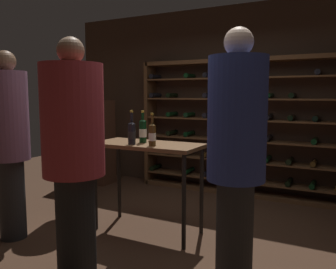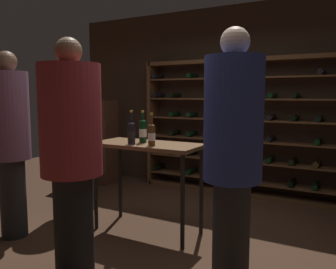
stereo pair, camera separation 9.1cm
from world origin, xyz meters
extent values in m
plane|color=#472D1E|center=(0.00, 0.00, 0.00)|extent=(10.29, 10.29, 0.00)
cube|color=#3D2B1E|center=(0.00, 2.14, 1.44)|extent=(5.87, 0.10, 2.88)
cube|color=brown|center=(-1.41, 1.93, 1.02)|extent=(0.06, 0.32, 2.05)
cube|color=brown|center=(0.11, 1.93, 2.02)|extent=(3.04, 0.32, 0.06)
cube|color=brown|center=(0.11, 1.93, 0.03)|extent=(3.04, 0.32, 0.06)
cube|color=brown|center=(0.11, 1.93, 0.22)|extent=(2.96, 0.32, 0.02)
cylinder|color=black|center=(-1.31, 1.93, 0.27)|extent=(0.08, 0.30, 0.08)
cylinder|color=black|center=(-0.68, 1.93, 0.27)|extent=(0.08, 0.30, 0.08)
cylinder|color=black|center=(-0.36, 1.93, 0.27)|extent=(0.08, 0.30, 0.08)
cylinder|color=#4C3314|center=(-0.05, 1.93, 0.27)|extent=(0.08, 0.30, 0.08)
cylinder|color=#4C3314|center=(0.27, 1.93, 0.27)|extent=(0.08, 0.30, 0.08)
cylinder|color=black|center=(0.90, 1.93, 0.27)|extent=(0.08, 0.30, 0.08)
cylinder|color=black|center=(1.21, 1.93, 0.27)|extent=(0.08, 0.30, 0.08)
cube|color=brown|center=(0.11, 1.93, 0.53)|extent=(2.96, 0.32, 0.02)
cylinder|color=#4C3314|center=(-0.99, 1.93, 0.58)|extent=(0.08, 0.30, 0.08)
cylinder|color=black|center=(-0.68, 1.93, 0.58)|extent=(0.08, 0.30, 0.08)
cylinder|color=#4C3314|center=(-0.36, 1.93, 0.58)|extent=(0.08, 0.30, 0.08)
cylinder|color=black|center=(0.27, 1.93, 0.58)|extent=(0.08, 0.30, 0.08)
cylinder|color=black|center=(0.58, 1.93, 0.58)|extent=(0.08, 0.30, 0.08)
cylinder|color=black|center=(0.90, 1.93, 0.58)|extent=(0.08, 0.30, 0.08)
cylinder|color=#4C3314|center=(1.21, 1.93, 0.58)|extent=(0.08, 0.30, 0.08)
cube|color=brown|center=(0.11, 1.93, 0.84)|extent=(2.96, 0.32, 0.02)
cylinder|color=black|center=(-0.99, 1.93, 0.89)|extent=(0.08, 0.30, 0.08)
cylinder|color=black|center=(-0.68, 1.93, 0.89)|extent=(0.08, 0.30, 0.08)
cylinder|color=black|center=(-0.05, 1.93, 0.89)|extent=(0.08, 0.30, 0.08)
cylinder|color=black|center=(0.27, 1.93, 0.89)|extent=(0.08, 0.30, 0.08)
cylinder|color=black|center=(0.58, 1.93, 0.89)|extent=(0.08, 0.30, 0.08)
cylinder|color=black|center=(1.21, 1.93, 0.89)|extent=(0.08, 0.30, 0.08)
cube|color=brown|center=(0.11, 1.93, 1.14)|extent=(2.96, 0.32, 0.02)
cylinder|color=black|center=(-0.99, 1.93, 1.20)|extent=(0.08, 0.30, 0.08)
cylinder|color=black|center=(-0.68, 1.93, 1.20)|extent=(0.08, 0.30, 0.08)
cylinder|color=black|center=(-0.36, 1.93, 1.20)|extent=(0.08, 0.30, 0.08)
cylinder|color=black|center=(-0.05, 1.93, 1.20)|extent=(0.08, 0.30, 0.08)
cylinder|color=black|center=(0.27, 1.93, 1.20)|extent=(0.08, 0.30, 0.08)
cylinder|color=black|center=(0.58, 1.93, 1.20)|extent=(0.08, 0.30, 0.08)
cylinder|color=black|center=(0.90, 1.93, 1.20)|extent=(0.08, 0.30, 0.08)
cylinder|color=black|center=(1.21, 1.93, 1.20)|extent=(0.08, 0.30, 0.08)
cube|color=brown|center=(0.11, 1.93, 1.45)|extent=(2.96, 0.32, 0.02)
cylinder|color=black|center=(-1.31, 1.93, 1.51)|extent=(0.08, 0.30, 0.08)
cylinder|color=black|center=(-0.99, 1.93, 1.51)|extent=(0.08, 0.30, 0.08)
cylinder|color=black|center=(-0.36, 1.93, 1.51)|extent=(0.08, 0.30, 0.08)
cylinder|color=black|center=(-0.05, 1.93, 1.51)|extent=(0.08, 0.30, 0.08)
cylinder|color=black|center=(0.27, 1.93, 1.51)|extent=(0.08, 0.30, 0.08)
cylinder|color=black|center=(0.58, 1.93, 1.51)|extent=(0.08, 0.30, 0.08)
cylinder|color=black|center=(0.90, 1.93, 1.51)|extent=(0.08, 0.30, 0.08)
cube|color=brown|center=(0.11, 1.93, 1.76)|extent=(2.96, 0.32, 0.02)
cylinder|color=black|center=(-1.31, 1.93, 1.82)|extent=(0.08, 0.30, 0.08)
cylinder|color=black|center=(-0.68, 1.93, 1.82)|extent=(0.08, 0.30, 0.08)
cylinder|color=black|center=(-0.36, 1.93, 1.82)|extent=(0.08, 0.30, 0.08)
cylinder|color=black|center=(-0.05, 1.93, 1.82)|extent=(0.08, 0.30, 0.08)
cylinder|color=black|center=(0.27, 1.93, 1.82)|extent=(0.08, 0.30, 0.08)
cylinder|color=black|center=(1.21, 1.93, 1.82)|extent=(0.08, 0.30, 0.08)
cube|color=brown|center=(-0.32, 0.02, 0.97)|extent=(1.20, 0.55, 0.04)
cylinder|color=black|center=(-0.87, -0.20, 0.48)|extent=(0.04, 0.04, 0.95)
cylinder|color=black|center=(0.23, -0.20, 0.48)|extent=(0.04, 0.04, 0.95)
cylinder|color=black|center=(-0.87, 0.25, 0.48)|extent=(0.04, 0.04, 0.95)
cylinder|color=black|center=(0.23, 0.25, 0.48)|extent=(0.04, 0.04, 0.95)
cylinder|color=#272727|center=(-1.49, -0.80, 0.42)|extent=(0.27, 0.27, 0.84)
cylinder|color=#7A516B|center=(-1.49, -0.80, 1.30)|extent=(0.41, 0.41, 0.91)
sphere|color=brown|center=(-1.49, -0.80, 1.85)|extent=(0.22, 0.22, 0.22)
cylinder|color=#272727|center=(0.87, -0.63, 0.43)|extent=(0.29, 0.29, 0.87)
cylinder|color=#2D3D8C|center=(0.87, -0.63, 1.34)|extent=(0.44, 0.44, 0.94)
sphere|color=beige|center=(0.87, -0.63, 1.90)|extent=(0.22, 0.22, 0.22)
cylinder|color=black|center=(-0.39, -1.03, 0.43)|extent=(0.33, 0.33, 0.85)
cylinder|color=#9E2D33|center=(-0.39, -1.03, 1.31)|extent=(0.51, 0.51, 0.92)
sphere|color=brown|center=(-0.39, -1.03, 1.87)|extent=(0.22, 0.22, 0.22)
cylinder|color=#2C2C2C|center=(-1.44, 0.17, 0.40)|extent=(0.32, 0.32, 0.80)
cylinder|color=#7A516B|center=(-1.44, 0.17, 1.24)|extent=(0.49, 0.49, 0.87)
sphere|color=#AD7A5B|center=(-1.44, 0.17, 1.76)|extent=(0.20, 0.20, 0.20)
cube|color=#4C2D1E|center=(-2.16, 1.47, 0.71)|extent=(0.44, 0.36, 1.42)
cylinder|color=#4C3314|center=(-0.17, -0.12, 1.10)|extent=(0.07, 0.07, 0.21)
cone|color=#4C3314|center=(-0.17, -0.12, 1.22)|extent=(0.07, 0.07, 0.03)
cylinder|color=#4C3314|center=(-0.17, -0.12, 1.27)|extent=(0.03, 0.03, 0.08)
cylinder|color=#B7932D|center=(-0.17, -0.12, 1.32)|extent=(0.03, 0.03, 0.02)
cylinder|color=silver|center=(-0.17, -0.12, 1.09)|extent=(0.08, 0.08, 0.08)
cylinder|color=black|center=(-0.41, -0.13, 1.10)|extent=(0.08, 0.08, 0.22)
cone|color=black|center=(-0.41, -0.13, 1.23)|extent=(0.08, 0.08, 0.03)
cylinder|color=black|center=(-0.41, -0.13, 1.29)|extent=(0.03, 0.03, 0.10)
cylinder|color=#B7932D|center=(-0.41, -0.13, 1.34)|extent=(0.03, 0.03, 0.02)
cylinder|color=black|center=(-0.41, -0.13, 1.09)|extent=(0.08, 0.08, 0.08)
cylinder|color=black|center=(-0.39, 0.05, 1.11)|extent=(0.08, 0.08, 0.24)
cone|color=black|center=(-0.39, 0.05, 1.24)|extent=(0.08, 0.08, 0.03)
cylinder|color=black|center=(-0.39, 0.05, 1.29)|extent=(0.03, 0.03, 0.07)
cylinder|color=#B7932D|center=(-0.39, 0.05, 1.34)|extent=(0.03, 0.03, 0.02)
cylinder|color=silver|center=(-0.39, 0.05, 1.10)|extent=(0.08, 0.08, 0.09)
cylinder|color=silver|center=(-0.36, 0.20, 1.00)|extent=(0.07, 0.07, 0.00)
cylinder|color=silver|center=(-0.36, 0.20, 1.04)|extent=(0.01, 0.01, 0.08)
cone|color=silver|center=(-0.36, 0.20, 1.11)|extent=(0.07, 0.07, 0.07)
cylinder|color=#590A14|center=(-0.36, 0.20, 1.09)|extent=(0.04, 0.04, 0.03)
camera|label=1|loc=(1.62, -3.18, 1.52)|focal=37.15mm
camera|label=2|loc=(1.70, -3.14, 1.52)|focal=37.15mm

